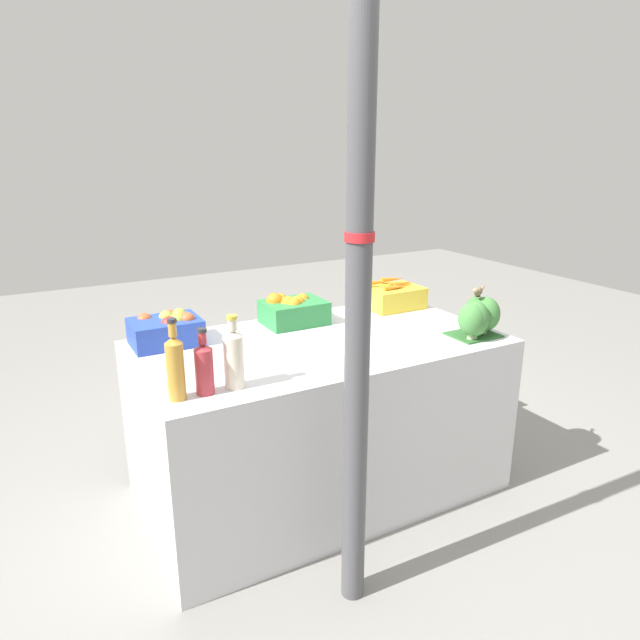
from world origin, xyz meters
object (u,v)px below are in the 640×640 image
carrot_crate (393,296)px  sparrow_bird (478,291)px  broccoli_pile (478,317)px  juice_bottle_cloudy (234,357)px  orange_crate (292,310)px  support_pole (359,269)px  apple_crate (167,329)px  juice_bottle_ruby (204,367)px  juice_bottle_amber (175,366)px

carrot_crate → sparrow_bird: (0.06, -0.57, 0.15)m
broccoli_pile → juice_bottle_cloudy: (-1.19, -0.01, 0.02)m
orange_crate → sparrow_bird: size_ratio=2.43×
support_pole → apple_crate: bearing=111.8°
juice_bottle_cloudy → sparrow_bird: 1.21m
support_pole → carrot_crate: support_pole is taller
support_pole → orange_crate: 1.08m
juice_bottle_ruby → apple_crate: bearing=87.8°
support_pole → broccoli_pile: size_ratio=10.10×
broccoli_pile → juice_bottle_amber: (-1.41, -0.01, 0.03)m
juice_bottle_cloudy → juice_bottle_amber: bearing=180.0°
support_pole → sparrow_bird: support_pole is taller
apple_crate → juice_bottle_cloudy: 0.61m
apple_crate → sparrow_bird: size_ratio=2.43×
carrot_crate → broccoli_pile: size_ratio=1.22×
orange_crate → juice_bottle_cloudy: size_ratio=1.09×
orange_crate → apple_crate: bearing=-179.7°
apple_crate → orange_crate: 0.62m
apple_crate → juice_bottle_ruby: (-0.02, -0.60, 0.03)m
sparrow_bird → juice_bottle_cloudy: bearing=-28.1°
carrot_crate → juice_bottle_ruby: size_ratio=1.23×
apple_crate → orange_crate: (0.62, 0.00, 0.00)m
juice_bottle_cloudy → sparrow_bird: bearing=1.4°
broccoli_pile → juice_bottle_amber: size_ratio=0.84×
apple_crate → support_pole: bearing=-68.2°
support_pole → juice_bottle_cloudy: 0.60m
orange_crate → juice_bottle_cloudy: juice_bottle_cloudy is taller
orange_crate → sparrow_bird: sparrow_bird is taller
juice_bottle_ruby → sparrow_bird: juice_bottle_ruby is taller
apple_crate → sparrow_bird: sparrow_bird is taller
juice_bottle_amber → juice_bottle_ruby: size_ratio=1.21×
apple_crate → juice_bottle_ruby: size_ratio=1.23×
apple_crate → juice_bottle_amber: size_ratio=1.02×
support_pole → sparrow_bird: bearing=23.5°
apple_crate → broccoli_pile: (1.28, -0.59, 0.03)m
carrot_crate → juice_bottle_amber: juice_bottle_amber is taller
broccoli_pile → juice_bottle_ruby: juice_bottle_ruby is taller
orange_crate → juice_bottle_ruby: juice_bottle_ruby is taller
apple_crate → carrot_crate: size_ratio=1.00×
broccoli_pile → support_pole: bearing=-157.6°
orange_crate → broccoli_pile: 0.89m
support_pole → juice_bottle_ruby: (-0.41, 0.37, -0.38)m
juice_bottle_amber → sparrow_bird: bearing=1.2°
sparrow_bird → juice_bottle_amber: bearing=-28.3°
juice_bottle_cloudy → sparrow_bird: (1.21, 0.03, 0.09)m
apple_crate → orange_crate: orange_crate is taller
support_pole → orange_crate: (0.24, 0.97, -0.41)m
juice_bottle_ruby → juice_bottle_cloudy: bearing=-0.0°
juice_bottle_amber → juice_bottle_ruby: bearing=-0.0°
support_pole → juice_bottle_cloudy: (-0.30, 0.37, -0.36)m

